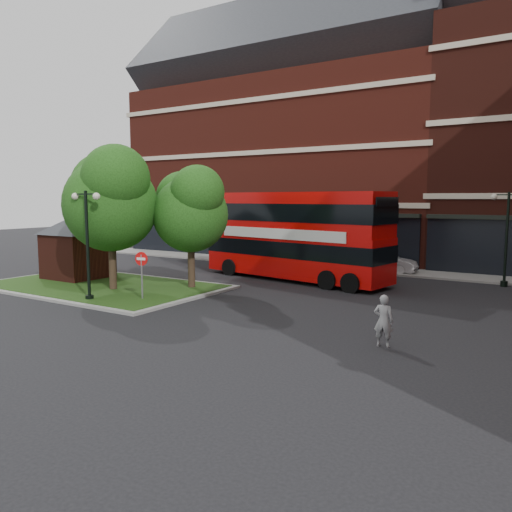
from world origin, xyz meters
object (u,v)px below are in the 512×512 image
Objects in this scene: woman at (383,321)px; car_white at (384,262)px; bus at (294,230)px; car_silver at (251,252)px.

woman is 0.41× the size of car_white.
car_silver is (-6.31, 5.39, -2.16)m from bus.
car_silver is 9.88m from car_white.
bus is 2.78× the size of car_silver.
woman is 0.39× the size of car_silver.
car_silver is 1.05× the size of car_white.
car_silver is (-14.81, 15.52, -0.11)m from woman.
car_silver reaches higher than car_white.
car_white is (3.57, 5.39, -2.21)m from bus.
car_white is at bearing -76.67° from woman.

